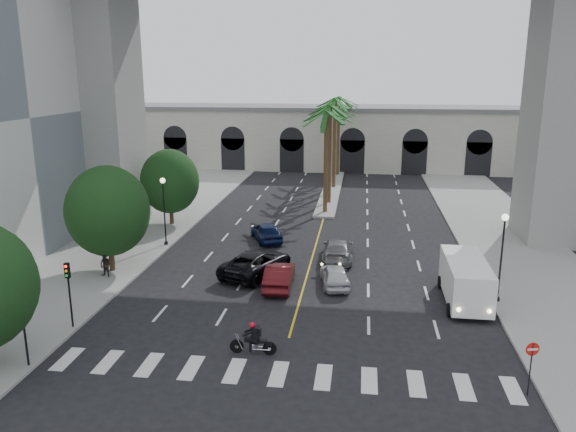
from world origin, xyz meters
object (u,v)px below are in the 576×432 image
object	(u,v)px
lamp_post_left_far	(164,206)
traffic_signal_near	(23,317)
pedestrian_b	(105,265)
car_c	(256,263)
car_d	(338,250)
cargo_van	(466,280)
motorcycle_rider	(254,340)
car_e	(267,232)
car_b	(279,276)
lamp_post_right	(502,250)
traffic_signal_far	(69,284)
do_not_enter_sign	(532,357)
car_a	(335,275)

from	to	relation	value
lamp_post_left_far	traffic_signal_near	size ratio (longest dim) A/B	1.47
pedestrian_b	car_c	bearing A→B (deg)	25.82
car_d	cargo_van	distance (m)	10.26
motorcycle_rider	pedestrian_b	distance (m)	14.31
motorcycle_rider	car_d	world-z (taller)	motorcycle_rider
traffic_signal_near	cargo_van	world-z (taller)	traffic_signal_near
lamp_post_left_far	car_e	xyz separation A→B (m)	(7.42, 2.46, -2.46)
motorcycle_rider	car_e	bearing A→B (deg)	98.57
traffic_signal_near	cargo_van	size ratio (longest dim) A/B	0.60
car_b	car_e	xyz separation A→B (m)	(-2.48, 9.69, 0.00)
lamp_post_right	car_d	bearing A→B (deg)	145.52
car_c	car_d	size ratio (longest dim) A/B	1.13
traffic_signal_far	do_not_enter_sign	size ratio (longest dim) A/B	1.53
lamp_post_left_far	car_b	xyz separation A→B (m)	(9.90, -7.23, -2.47)
lamp_post_right	car_a	bearing A→B (deg)	170.93
car_e	lamp_post_right	bearing A→B (deg)	121.72
traffic_signal_far	do_not_enter_sign	bearing A→B (deg)	-8.59
lamp_post_right	car_b	size ratio (longest dim) A/B	1.17
car_a	car_e	world-z (taller)	car_e
lamp_post_left_far	lamp_post_right	world-z (taller)	same
traffic_signal_near	car_c	distance (m)	15.59
traffic_signal_near	motorcycle_rider	world-z (taller)	traffic_signal_near
traffic_signal_far	cargo_van	xyz separation A→B (m)	(20.80, 6.27, -1.08)
lamp_post_right	car_d	xyz separation A→B (m)	(-9.56, 6.57, -2.46)
lamp_post_left_far	car_a	xyz separation A→B (m)	(13.30, -6.48, -2.54)
car_b	lamp_post_right	bearing A→B (deg)	174.59
lamp_post_left_far	motorcycle_rider	distance (m)	18.89
car_a	car_c	size ratio (longest dim) A/B	0.68
motorcycle_rider	car_b	xyz separation A→B (m)	(-0.09, 8.60, 0.02)
pedestrian_b	cargo_van	bearing A→B (deg)	11.16
cargo_van	do_not_enter_sign	world-z (taller)	cargo_van
car_a	lamp_post_left_far	bearing A→B (deg)	-35.87
car_c	car_d	distance (m)	6.40
car_b	car_c	size ratio (longest dim) A/B	0.78
motorcycle_rider	car_b	bearing A→B (deg)	91.18
pedestrian_b	lamp_post_left_far	bearing A→B (deg)	92.25
car_d	pedestrian_b	distance (m)	15.81
cargo_van	pedestrian_b	xyz separation A→B (m)	(-22.36, 0.97, -0.50)
car_d	do_not_enter_sign	distance (m)	18.54
car_b	car_c	xyz separation A→B (m)	(-1.83, 2.03, 0.07)
cargo_van	traffic_signal_near	bearing A→B (deg)	-153.28
car_a	cargo_van	xyz separation A→B (m)	(7.60, -1.74, 0.74)
car_d	pedestrian_b	bearing A→B (deg)	20.41
car_a	pedestrian_b	world-z (taller)	pedestrian_b
lamp_post_right	lamp_post_left_far	bearing A→B (deg)	160.67
lamp_post_left_far	lamp_post_right	xyz separation A→B (m)	(22.80, -8.00, 0.00)
car_a	car_e	size ratio (longest dim) A/B	0.91
traffic_signal_far	cargo_van	size ratio (longest dim) A/B	0.60
car_c	car_d	bearing A→B (deg)	-122.38
car_d	car_c	bearing A→B (deg)	34.86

